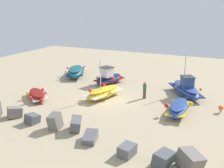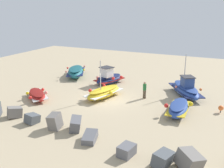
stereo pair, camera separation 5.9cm
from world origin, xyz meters
The scene contains 10 objects.
ground_plane centered at (0.00, 0.00, 0.00)m, with size 49.73×49.73×0.00m, color tan.
fishing_boat_0 centered at (5.96, 2.60, 0.38)m, with size 3.57×3.15×0.79m.
fishing_boat_1 centered at (7.06, -5.71, 0.59)m, with size 3.74×4.79×1.16m.
fishing_boat_2 centered at (0.52, -0.39, 0.50)m, with size 2.43×4.48×3.62m.
fishing_boat_3 centered at (2.13, -4.75, 0.65)m, with size 2.62×3.94×1.99m.
fishing_boat_4 centered at (-6.27, -4.30, 0.63)m, with size 4.15×5.16×3.96m.
fishing_boat_5 centered at (-6.63, 0.53, 0.49)m, with size 2.00×3.84×1.01m.
person_walking centered at (-2.98, -1.82, 0.93)m, with size 0.32×0.32×1.62m.
breakwater_rocks centered at (-0.85, 7.20, 0.40)m, with size 23.11×2.98×1.35m.
mooring_buoy_0 centered at (-9.67, -1.19, 0.40)m, with size 0.42×0.42×0.62m.
Camera 2 is at (-10.39, 20.79, 8.46)m, focal length 43.03 mm.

